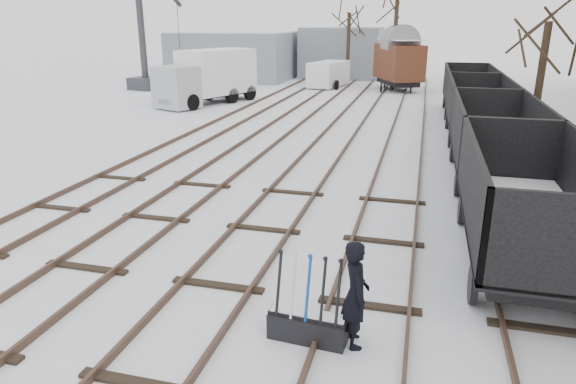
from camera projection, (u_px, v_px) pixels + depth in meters
name	position (u px, v px, depth m)	size (l,w,h in m)	color
ground	(218.00, 287.00, 10.20)	(120.00, 120.00, 0.00)	white
tracks	(335.00, 138.00, 22.71)	(13.90, 52.00, 0.16)	black
shed_left	(235.00, 55.00, 45.70)	(10.00, 8.00, 4.10)	gray
shed_right	(342.00, 52.00, 47.11)	(7.00, 6.00, 4.50)	gray
ground_frame	(308.00, 325.00, 8.43)	(1.33, 0.52, 1.49)	black
worker	(356.00, 294.00, 8.14)	(0.66, 0.43, 1.81)	black
freight_wagon_a	(527.00, 220.00, 10.92)	(2.56, 6.40, 2.61)	black
freight_wagon_b	(494.00, 150.00, 16.79)	(2.56, 6.40, 2.61)	black
freight_wagon_c	(477.00, 116.00, 22.65)	(2.56, 6.40, 2.61)	black
freight_wagon_d	(468.00, 97.00, 28.52)	(2.56, 6.40, 2.61)	black
box_van_wagon	(399.00, 61.00, 38.18)	(4.30, 5.45, 3.69)	black
lorry	(208.00, 76.00, 31.99)	(4.08, 7.60, 3.30)	black
panel_van	(329.00, 74.00, 40.34)	(2.81, 4.75, 1.96)	white
crane	(145.00, 53.00, 38.66)	(2.39, 6.07, 10.19)	#313136
tree_near	(539.00, 89.00, 19.98)	(0.30, 0.30, 5.00)	black
tree_far_left	(348.00, 48.00, 42.25)	(0.30, 0.30, 5.63)	black
tree_far_right	(395.00, 35.00, 37.44)	(0.30, 0.30, 8.04)	black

